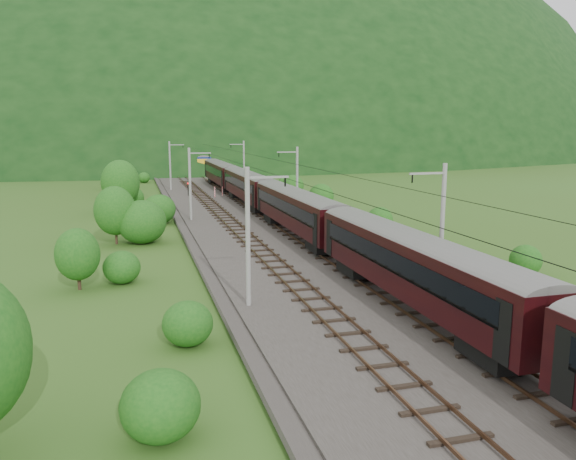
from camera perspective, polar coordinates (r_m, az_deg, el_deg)
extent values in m
plane|color=#38561B|center=(34.74, 6.15, -7.21)|extent=(600.00, 600.00, 0.00)
cube|color=#38332D|center=(43.80, 1.32, -3.25)|extent=(14.00, 220.00, 0.30)
cube|color=brown|center=(42.94, -2.67, -3.06)|extent=(0.08, 220.00, 0.15)
cube|color=brown|center=(43.27, -0.82, -2.95)|extent=(0.08, 220.00, 0.15)
cube|color=black|center=(43.13, -1.74, -3.18)|extent=(2.40, 220.00, 0.12)
cube|color=brown|center=(44.22, 3.41, -2.68)|extent=(0.08, 220.00, 0.15)
cube|color=brown|center=(44.70, 5.15, -2.56)|extent=(0.08, 220.00, 0.15)
cube|color=black|center=(44.49, 4.28, -2.79)|extent=(2.40, 220.00, 0.12)
cylinder|color=gray|center=(31.94, -4.10, -0.77)|extent=(0.28, 0.28, 8.00)
cube|color=gray|center=(31.72, -2.04, 5.38)|extent=(2.40, 0.12, 0.12)
cylinder|color=black|center=(32.00, -0.29, 4.89)|extent=(0.10, 0.10, 0.50)
cylinder|color=gray|center=(63.33, -9.92, 4.62)|extent=(0.28, 0.28, 8.00)
cube|color=gray|center=(63.22, -8.93, 7.73)|extent=(2.40, 0.12, 0.12)
cylinder|color=black|center=(63.36, -8.01, 7.49)|extent=(0.10, 0.10, 0.50)
cylinder|color=gray|center=(95.13, -11.89, 6.41)|extent=(0.28, 0.28, 8.00)
cube|color=gray|center=(95.06, -11.24, 8.49)|extent=(2.40, 0.12, 0.12)
cylinder|color=black|center=(95.15, -10.62, 8.33)|extent=(0.10, 0.10, 0.50)
cylinder|color=gray|center=(127.03, -12.87, 7.30)|extent=(0.28, 0.28, 8.00)
cube|color=gray|center=(126.97, -12.39, 8.86)|extent=(2.40, 0.12, 0.12)
cylinder|color=black|center=(127.04, -11.93, 8.74)|extent=(0.10, 0.10, 0.50)
cylinder|color=gray|center=(158.97, -13.46, 7.84)|extent=(0.28, 0.28, 8.00)
cube|color=gray|center=(158.92, -13.08, 9.08)|extent=(2.40, 0.12, 0.12)
cylinder|color=black|center=(158.98, -12.71, 8.99)|extent=(0.10, 0.10, 0.50)
cylinder|color=gray|center=(36.44, 15.38, 0.27)|extent=(0.28, 0.28, 8.00)
cube|color=gray|center=(35.42, 13.97, 5.60)|extent=(2.40, 0.12, 0.12)
cylinder|color=black|center=(34.96, 12.51, 5.11)|extent=(0.10, 0.10, 0.50)
cylinder|color=gray|center=(65.71, 0.93, 4.97)|extent=(0.28, 0.28, 8.00)
cube|color=gray|center=(65.15, -0.08, 7.92)|extent=(2.40, 0.12, 0.12)
cylinder|color=black|center=(64.91, -0.94, 7.65)|extent=(0.10, 0.10, 0.50)
cylinder|color=gray|center=(96.73, -4.49, 6.66)|extent=(0.28, 0.28, 8.00)
cube|color=gray|center=(96.35, -5.23, 8.66)|extent=(2.40, 0.12, 0.12)
cylinder|color=black|center=(96.18, -5.82, 8.47)|extent=(0.10, 0.10, 0.50)
cylinder|color=gray|center=(128.23, -7.29, 7.50)|extent=(0.28, 0.28, 8.00)
cube|color=gray|center=(127.95, -7.86, 9.01)|extent=(2.40, 0.12, 0.12)
cylinder|color=black|center=(127.82, -8.31, 8.86)|extent=(0.10, 0.10, 0.50)
cylinder|color=gray|center=(159.93, -8.98, 8.00)|extent=(0.28, 0.28, 8.00)
cube|color=gray|center=(159.70, -9.45, 9.21)|extent=(2.40, 0.12, 0.12)
cylinder|color=black|center=(159.60, -9.81, 9.09)|extent=(0.10, 0.10, 0.50)
cylinder|color=black|center=(42.07, -1.79, 5.78)|extent=(0.03, 198.00, 0.03)
cylinder|color=black|center=(43.46, 4.40, 5.90)|extent=(0.03, 198.00, 0.03)
ellipsoid|color=black|center=(291.18, -13.26, 8.00)|extent=(504.00, 360.00, 244.00)
cube|color=black|center=(31.85, 12.63, -3.53)|extent=(2.87, 21.74, 2.96)
cylinder|color=slate|center=(31.57, 12.73, -1.18)|extent=(2.87, 21.63, 2.87)
cube|color=black|center=(31.12, 10.29, -3.09)|extent=(0.05, 19.13, 1.14)
cube|color=black|center=(32.47, 14.92, -2.72)|extent=(0.05, 19.13, 1.14)
cube|color=black|center=(26.29, 20.43, -11.34)|extent=(2.17, 3.16, 0.89)
cube|color=black|center=(38.97, 7.25, -3.74)|extent=(2.17, 3.16, 0.89)
cube|color=black|center=(52.65, 0.91, 2.15)|extent=(2.87, 21.74, 2.96)
cylinder|color=slate|center=(52.48, 0.91, 3.59)|extent=(2.87, 21.63, 2.87)
cube|color=black|center=(52.21, -0.62, 2.47)|extent=(0.05, 19.13, 1.14)
cube|color=black|center=(53.03, 2.42, 2.59)|extent=(0.05, 19.13, 1.14)
cube|color=black|center=(45.85, 3.60, -1.55)|extent=(2.17, 3.16, 0.89)
cube|color=black|center=(60.19, -1.15, 1.32)|extent=(2.17, 3.16, 0.89)
cube|color=black|center=(74.62, -4.07, 4.54)|extent=(2.87, 21.74, 2.96)
cylinder|color=slate|center=(74.49, -4.09, 5.56)|extent=(2.87, 21.63, 2.87)
cube|color=black|center=(74.31, -5.18, 4.78)|extent=(0.05, 19.13, 1.14)
cube|color=black|center=(74.88, -2.99, 4.85)|extent=(0.05, 19.13, 1.14)
cube|color=black|center=(67.46, -2.76, 2.29)|extent=(2.17, 3.16, 0.89)
cube|color=black|center=(82.25, -5.12, 3.71)|extent=(2.17, 3.16, 0.89)
cube|color=black|center=(96.96, -6.79, 5.82)|extent=(2.87, 21.74, 2.96)
cylinder|color=slate|center=(96.86, -6.81, 6.61)|extent=(2.87, 21.63, 2.87)
cube|color=black|center=(96.72, -7.65, 6.01)|extent=(0.05, 19.13, 1.14)
cube|color=black|center=(97.16, -5.94, 6.06)|extent=(0.05, 19.13, 1.14)
cube|color=black|center=(89.65, -6.01, 4.24)|extent=(2.17, 3.16, 0.89)
cube|color=black|center=(104.62, -7.42, 5.08)|extent=(2.17, 3.16, 0.89)
cube|color=navy|center=(128.28, -9.00, 6.85)|extent=(2.87, 17.79, 2.96)
cylinder|color=slate|center=(128.20, -9.01, 7.45)|extent=(2.87, 17.70, 2.87)
cube|color=black|center=(128.10, -9.65, 6.99)|extent=(0.05, 15.65, 1.14)
cube|color=black|center=(128.43, -8.35, 7.03)|extent=(0.05, 15.65, 1.14)
cube|color=black|center=(122.24, -8.63, 5.79)|extent=(2.17, 3.16, 0.89)
cube|color=black|center=(134.57, -9.28, 6.18)|extent=(2.17, 3.16, 0.89)
cube|color=yellow|center=(136.91, -9.42, 6.97)|extent=(2.92, 0.50, 2.67)
cube|color=yellow|center=(119.67, -8.50, 6.53)|extent=(2.92, 0.50, 2.67)
cube|color=black|center=(131.15, -9.18, 7.81)|extent=(0.08, 1.60, 0.89)
cylinder|color=red|center=(83.99, -7.45, 3.84)|extent=(0.17, 0.17, 1.55)
cylinder|color=red|center=(85.60, -6.68, 3.94)|extent=(0.15, 0.15, 1.43)
cylinder|color=black|center=(86.59, -10.12, 4.05)|extent=(0.13, 0.13, 1.82)
sphere|color=red|center=(86.50, -10.14, 4.68)|extent=(0.22, 0.22, 0.22)
ellipsoid|color=#1A5516|center=(20.23, -12.84, -17.02)|extent=(2.72, 2.72, 2.45)
ellipsoid|color=#1A5516|center=(27.91, -10.16, -9.35)|extent=(2.47, 2.47, 2.22)
ellipsoid|color=#1A5516|center=(39.71, -16.54, -3.66)|extent=(2.50, 2.50, 2.25)
ellipsoid|color=#1A5516|center=(52.79, -14.63, 0.79)|extent=(4.44, 4.44, 3.99)
ellipsoid|color=#1A5516|center=(63.34, -12.97, 2.08)|extent=(3.62, 3.62, 3.26)
ellipsoid|color=#1A5516|center=(75.55, -15.66, 3.16)|extent=(3.34, 3.34, 3.00)
ellipsoid|color=#1A5516|center=(89.26, -16.31, 3.97)|extent=(2.65, 2.65, 2.39)
ellipsoid|color=#1A5516|center=(101.02, -17.20, 5.00)|extent=(4.12, 4.12, 3.71)
ellipsoid|color=#1A5516|center=(112.03, -14.43, 5.18)|extent=(2.27, 2.27, 2.04)
ellipsoid|color=#1A5516|center=(121.69, -14.77, 5.68)|extent=(2.85, 2.85, 2.57)
cylinder|color=black|center=(39.10, -20.49, -4.13)|extent=(0.24, 0.24, 2.22)
ellipsoid|color=#1A5516|center=(38.82, -20.61, -2.32)|extent=(2.85, 2.85, 3.43)
cylinder|color=black|center=(53.19, -17.08, 0.14)|extent=(0.24, 0.24, 2.88)
ellipsoid|color=#1A5516|center=(52.94, -17.18, 1.89)|extent=(3.71, 3.71, 4.45)
cylinder|color=black|center=(71.98, -16.58, 3.01)|extent=(0.24, 0.24, 3.60)
ellipsoid|color=#1A5516|center=(71.77, -16.66, 4.64)|extent=(4.63, 4.63, 5.56)
cylinder|color=black|center=(90.05, -16.89, 4.08)|extent=(0.24, 0.24, 2.66)
ellipsoid|color=#1A5516|center=(89.91, -16.94, 5.04)|extent=(3.41, 3.41, 4.10)
ellipsoid|color=#1A5516|center=(43.50, 22.98, -3.01)|extent=(2.26, 2.26, 2.03)
ellipsoid|color=#1A5516|center=(56.96, 9.29, 0.86)|extent=(2.66, 2.66, 2.39)
ellipsoid|color=#1A5516|center=(72.91, 3.37, 3.27)|extent=(3.34, 3.34, 3.00)
ellipsoid|color=#1A5516|center=(85.46, 0.46, 4.36)|extent=(3.43, 3.43, 3.09)
ellipsoid|color=#1A5516|center=(100.14, -0.43, 4.83)|extent=(1.88, 1.88, 1.69)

